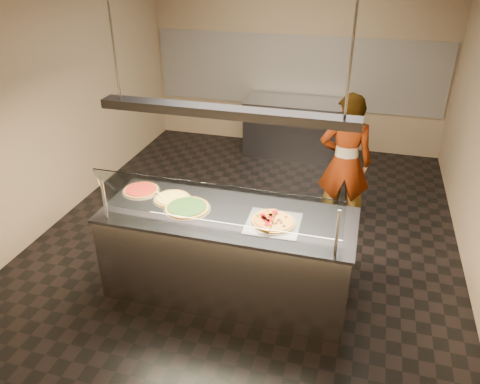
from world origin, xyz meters
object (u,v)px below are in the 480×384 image
(sneeze_guard, at_px, (215,204))
(pizza_spinach, at_px, (187,207))
(half_pizza_sausage, at_px, (284,223))
(half_pizza_pepperoni, at_px, (263,219))
(pizza_cheese, at_px, (172,198))
(worker, at_px, (345,163))
(perforated_tray, at_px, (273,223))
(serving_counter, at_px, (228,253))
(heat_lamp_housing, at_px, (226,112))
(pizza_spatula, at_px, (165,196))
(prep_table, at_px, (292,127))
(pizza_tomato, at_px, (141,190))

(sneeze_guard, distance_m, pizza_spinach, 0.59)
(half_pizza_sausage, bearing_deg, sneeze_guard, -152.37)
(half_pizza_pepperoni, xyz_separation_m, pizza_cheese, (-0.99, 0.18, -0.02))
(sneeze_guard, relative_size, pizza_cheese, 5.65)
(worker, bearing_deg, sneeze_guard, 57.98)
(perforated_tray, bearing_deg, serving_counter, 173.92)
(worker, height_order, heat_lamp_housing, heat_lamp_housing)
(sneeze_guard, distance_m, pizza_spatula, 0.89)
(pizza_spinach, bearing_deg, prep_table, 83.99)
(half_pizza_pepperoni, bearing_deg, sneeze_guard, -141.01)
(sneeze_guard, bearing_deg, pizza_spinach, 140.79)
(serving_counter, xyz_separation_m, half_pizza_pepperoni, (0.36, -0.05, 0.50))
(half_pizza_sausage, relative_size, prep_table, 0.26)
(pizza_spinach, relative_size, pizza_tomato, 1.18)
(half_pizza_sausage, xyz_separation_m, prep_table, (-0.57, 3.81, -0.49))
(pizza_cheese, relative_size, worker, 0.22)
(sneeze_guard, distance_m, worker, 2.23)
(perforated_tray, bearing_deg, prep_table, 97.02)
(prep_table, bearing_deg, pizza_cheese, -99.57)
(pizza_spinach, height_order, pizza_spatula, pizza_spatula)
(serving_counter, distance_m, worker, 1.95)
(serving_counter, height_order, pizza_cheese, pizza_cheese)
(half_pizza_pepperoni, bearing_deg, prep_table, 95.59)
(worker, bearing_deg, pizza_tomato, 30.09)
(half_pizza_sausage, height_order, pizza_spinach, half_pizza_sausage)
(pizza_spatula, bearing_deg, half_pizza_sausage, -8.15)
(sneeze_guard, height_order, half_pizza_sausage, sneeze_guard)
(serving_counter, relative_size, half_pizza_pepperoni, 5.93)
(pizza_tomato, xyz_separation_m, pizza_spatula, (0.30, -0.07, 0.01))
(pizza_cheese, xyz_separation_m, pizza_spatula, (-0.08, 0.00, 0.01))
(perforated_tray, bearing_deg, pizza_spatula, 171.24)
(serving_counter, bearing_deg, half_pizza_pepperoni, -7.61)
(pizza_spinach, xyz_separation_m, pizza_tomato, (-0.60, 0.22, -0.00))
(sneeze_guard, height_order, heat_lamp_housing, heat_lamp_housing)
(worker, bearing_deg, prep_table, -70.10)
(prep_table, bearing_deg, serving_counter, -89.87)
(pizza_spatula, xyz_separation_m, heat_lamp_housing, (0.71, -0.13, 0.99))
(serving_counter, height_order, perforated_tray, perforated_tray)
(pizza_tomato, distance_m, pizza_spatula, 0.31)
(pizza_spatula, bearing_deg, sneeze_guard, -33.88)
(serving_counter, relative_size, pizza_spatula, 8.70)
(sneeze_guard, height_order, pizza_cheese, sneeze_guard)
(pizza_tomato, distance_m, worker, 2.45)
(heat_lamp_housing, bearing_deg, pizza_tomato, 168.47)
(pizza_spinach, height_order, heat_lamp_housing, heat_lamp_housing)
(pizza_tomato, bearing_deg, pizza_spatula, -13.95)
(sneeze_guard, xyz_separation_m, perforated_tray, (0.46, 0.29, -0.29))
(serving_counter, height_order, pizza_spatula, pizza_spatula)
(half_pizza_pepperoni, distance_m, half_pizza_sausage, 0.20)
(half_pizza_pepperoni, relative_size, half_pizza_sausage, 1.00)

